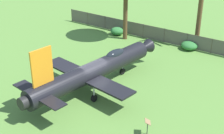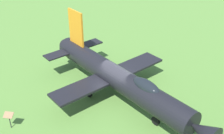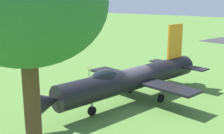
# 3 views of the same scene
# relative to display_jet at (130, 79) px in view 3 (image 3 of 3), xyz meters

# --- Properties ---
(ground_plane) EXTENTS (200.00, 200.00, 0.00)m
(ground_plane) POSITION_rel_display_jet_xyz_m (0.36, -0.05, -1.74)
(ground_plane) COLOR #568438
(display_jet) EXTENTS (14.82, 9.45, 5.27)m
(display_jet) POSITION_rel_display_jet_xyz_m (0.00, 0.00, 0.00)
(display_jet) COLOR black
(display_jet) RESTS_ON ground_plane
(shade_tree) EXTENTS (4.57, 4.75, 9.00)m
(shade_tree) POSITION_rel_display_jet_xyz_m (-11.34, -4.19, 5.35)
(shade_tree) COLOR brown
(shade_tree) RESTS_ON ground_plane
(info_plaque) EXTENTS (0.72, 0.65, 1.14)m
(info_plaque) POSITION_rel_display_jet_xyz_m (3.15, 6.81, -0.89)
(info_plaque) COLOR #333333
(info_plaque) RESTS_ON ground_plane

